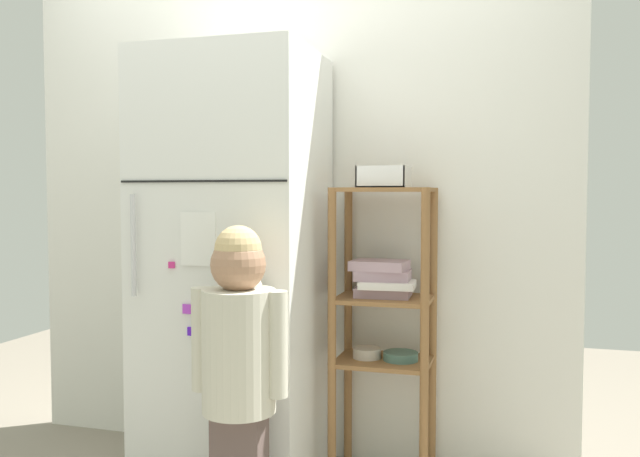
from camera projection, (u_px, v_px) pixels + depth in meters
name	position (u px, v px, depth m)	size (l,w,h in m)	color
kitchen_wall_back	(286.00, 208.00, 3.13)	(2.66, 0.03, 2.33)	silver
refrigerator	(234.00, 268.00, 2.85)	(0.71, 0.65, 1.83)	white
child_standing	(239.00, 350.00, 2.35)	(0.36, 0.27, 1.13)	brown
pantry_shelf_unit	(384.00, 303.00, 2.83)	(0.42, 0.32, 1.26)	olive
fruit_bin	(385.00, 179.00, 2.78)	(0.20, 0.19, 0.09)	white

